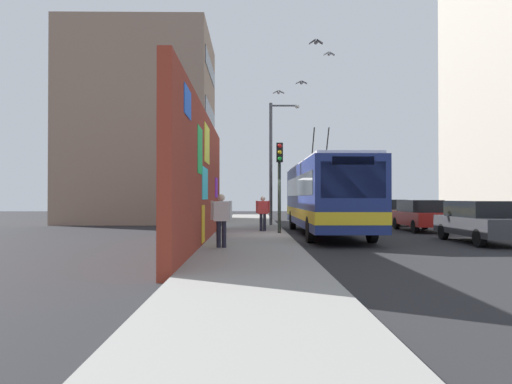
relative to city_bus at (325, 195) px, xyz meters
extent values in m
plane|color=#232326|center=(-1.36, 1.80, -1.84)|extent=(80.00, 80.00, 0.00)
cube|color=gray|center=(-1.36, 3.40, -1.76)|extent=(48.00, 3.20, 0.15)
cube|color=maroon|center=(-4.80, 5.15, 0.54)|extent=(15.13, 0.30, 4.75)
cube|color=yellow|center=(-5.94, 4.99, -1.00)|extent=(0.96, 0.02, 1.25)
cube|color=blue|center=(-9.95, 4.99, 2.25)|extent=(1.28, 0.02, 0.73)
cube|color=green|center=(-6.98, 4.99, 1.33)|extent=(1.31, 0.02, 1.45)
cube|color=yellow|center=(-4.54, 4.99, 1.80)|extent=(1.92, 0.02, 1.37)
cube|color=#33D8E5|center=(-5.28, 4.99, 0.35)|extent=(1.99, 0.02, 1.10)
cube|color=#8C19D8|center=(0.32, 4.99, 0.32)|extent=(1.44, 0.02, 0.91)
cube|color=gray|center=(12.01, 11.00, 4.70)|extent=(8.99, 9.48, 13.07)
cube|color=black|center=(12.01, 6.24, 2.56)|extent=(7.64, 0.04, 1.10)
cube|color=black|center=(12.01, 6.24, 5.76)|extent=(7.64, 0.04, 1.10)
cube|color=black|center=(12.01, 6.24, 8.96)|extent=(7.64, 0.04, 1.10)
cube|color=navy|center=(0.01, 0.00, -0.02)|extent=(11.96, 2.56, 2.74)
cube|color=silver|center=(0.01, 0.00, 1.41)|extent=(11.48, 2.36, 0.12)
cube|color=yellow|center=(0.01, 0.00, -0.84)|extent=(11.98, 2.58, 0.44)
cube|color=black|center=(-5.95, 0.00, 0.46)|extent=(0.04, 2.18, 1.23)
cube|color=black|center=(0.01, 0.00, 0.39)|extent=(11.00, 2.59, 0.88)
cube|color=orange|center=(-5.94, 0.00, 1.10)|extent=(0.06, 1.41, 0.28)
cylinder|color=black|center=(1.80, -0.35, 2.25)|extent=(1.43, 0.06, 2.00)
cylinder|color=black|center=(1.80, 0.35, 2.25)|extent=(1.43, 0.06, 2.00)
cylinder|color=black|center=(-3.82, -1.16, -1.34)|extent=(1.00, 0.28, 1.00)
cylinder|color=black|center=(-3.82, 1.16, -1.34)|extent=(1.00, 0.28, 1.00)
cylinder|color=black|center=(3.83, -1.16, -1.34)|extent=(1.00, 0.28, 1.00)
cylinder|color=black|center=(3.83, 1.16, -1.34)|extent=(1.00, 0.28, 1.00)
cube|color=#38383D|center=(-4.01, -5.20, -1.19)|extent=(4.66, 1.79, 0.66)
cube|color=black|center=(-3.92, -5.20, -0.56)|extent=(2.80, 1.61, 0.60)
cylinder|color=black|center=(-5.55, -4.41, -1.52)|extent=(0.64, 0.22, 0.64)
cylinder|color=black|center=(-2.47, -5.99, -1.52)|extent=(0.64, 0.22, 0.64)
cylinder|color=black|center=(-2.47, -4.41, -1.52)|extent=(0.64, 0.22, 0.64)
cube|color=#B21E19|center=(2.45, -5.20, -1.19)|extent=(4.41, 1.71, 0.66)
cube|color=black|center=(2.54, -5.20, -0.56)|extent=(2.64, 1.54, 0.60)
cylinder|color=black|center=(1.00, -5.96, -1.52)|extent=(0.64, 0.22, 0.64)
cylinder|color=black|center=(1.00, -4.44, -1.52)|extent=(0.64, 0.22, 0.64)
cylinder|color=black|center=(3.90, -5.96, -1.52)|extent=(0.64, 0.22, 0.64)
cylinder|color=black|center=(3.90, -4.44, -1.52)|extent=(0.64, 0.22, 0.64)
cube|color=#C6B793|center=(8.04, -5.20, -1.19)|extent=(4.33, 1.83, 0.66)
cube|color=black|center=(8.13, -5.20, -0.56)|extent=(2.60, 1.65, 0.60)
cylinder|color=black|center=(6.61, -6.02, -1.52)|extent=(0.64, 0.22, 0.64)
cylinder|color=black|center=(6.61, -4.38, -1.52)|extent=(0.64, 0.22, 0.64)
cylinder|color=black|center=(9.47, -6.02, -1.52)|extent=(0.64, 0.22, 0.64)
cylinder|color=black|center=(9.47, -4.38, -1.52)|extent=(0.64, 0.22, 0.64)
cube|color=black|center=(14.25, -5.20, -1.19)|extent=(4.64, 1.74, 0.66)
cube|color=black|center=(14.34, -5.20, -0.56)|extent=(2.78, 1.56, 0.60)
cylinder|color=black|center=(12.71, -5.97, -1.52)|extent=(0.64, 0.22, 0.64)
cylinder|color=black|center=(12.71, -4.43, -1.52)|extent=(0.64, 0.22, 0.64)
cylinder|color=black|center=(15.78, -5.97, -1.52)|extent=(0.64, 0.22, 0.64)
cylinder|color=black|center=(15.78, -4.43, -1.52)|extent=(0.64, 0.22, 0.64)
cylinder|color=#1E1E2D|center=(0.52, 2.76, -1.29)|extent=(0.14, 0.14, 0.80)
cylinder|color=#1E1E2D|center=(0.52, 2.92, -1.29)|extent=(0.14, 0.14, 0.80)
cube|color=#BF3333|center=(0.52, 2.84, -0.59)|extent=(0.22, 0.46, 0.60)
cylinder|color=#BF3333|center=(0.52, 2.56, -0.56)|extent=(0.09, 0.09, 0.57)
cylinder|color=#BF3333|center=(0.52, 3.12, -0.56)|extent=(0.09, 0.09, 0.57)
sphere|color=beige|center=(0.52, 2.84, -0.19)|extent=(0.22, 0.22, 0.22)
cylinder|color=#1E1E2D|center=(-6.93, 4.25, -1.28)|extent=(0.14, 0.14, 0.82)
cylinder|color=#1E1E2D|center=(-6.93, 4.41, -1.28)|extent=(0.14, 0.14, 0.82)
cube|color=silver|center=(-6.93, 4.33, -0.56)|extent=(0.22, 0.48, 0.62)
cylinder|color=silver|center=(-6.93, 4.04, -0.53)|extent=(0.09, 0.09, 0.59)
cylinder|color=silver|center=(-6.93, 4.62, -0.53)|extent=(0.09, 0.09, 0.59)
sphere|color=beige|center=(-6.93, 4.33, -0.14)|extent=(0.22, 0.22, 0.22)
cylinder|color=#2D382D|center=(-0.80, 2.15, 0.29)|extent=(0.14, 0.14, 3.96)
cube|color=black|center=(-1.02, 2.15, 1.83)|extent=(0.20, 0.28, 0.84)
sphere|color=red|center=(-1.13, 2.15, 2.11)|extent=(0.18, 0.18, 0.18)
sphere|color=yellow|center=(-1.13, 2.15, 1.83)|extent=(0.18, 0.18, 0.18)
sphere|color=green|center=(-1.13, 2.15, 1.55)|extent=(0.18, 0.18, 0.18)
cylinder|color=#4C4C51|center=(5.58, 2.25, 1.80)|extent=(0.18, 0.18, 6.97)
cylinder|color=#4C4C51|center=(5.58, 1.49, 5.13)|extent=(0.10, 1.51, 0.10)
ellipsoid|color=silver|center=(5.58, 0.74, 5.08)|extent=(0.44, 0.28, 0.20)
ellipsoid|color=slate|center=(0.36, 1.05, 5.19)|extent=(0.32, 0.14, 0.12)
cube|color=slate|center=(0.36, 0.91, 5.22)|extent=(0.20, 0.26, 0.14)
cube|color=slate|center=(0.36, 1.19, 5.22)|extent=(0.20, 0.26, 0.14)
ellipsoid|color=#47474C|center=(-3.76, 0.94, 5.75)|extent=(0.32, 0.14, 0.12)
cube|color=#47474C|center=(-3.76, 0.80, 5.78)|extent=(0.20, 0.25, 0.17)
cube|color=#47474C|center=(-3.76, 1.08, 5.78)|extent=(0.20, 0.25, 0.17)
ellipsoid|color=gray|center=(0.64, -0.28, 6.62)|extent=(0.32, 0.14, 0.12)
cube|color=gray|center=(0.64, -0.42, 6.65)|extent=(0.20, 0.25, 0.16)
cube|color=gray|center=(0.64, -0.14, 6.65)|extent=(0.20, 0.25, 0.16)
ellipsoid|color=gray|center=(0.76, 2.09, 4.83)|extent=(0.32, 0.14, 0.12)
cube|color=gray|center=(0.76, 1.95, 4.86)|extent=(0.20, 0.26, 0.14)
cube|color=gray|center=(0.76, 2.23, 4.86)|extent=(0.20, 0.26, 0.14)
camera|label=1|loc=(-22.01, 3.43, -0.13)|focal=33.97mm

